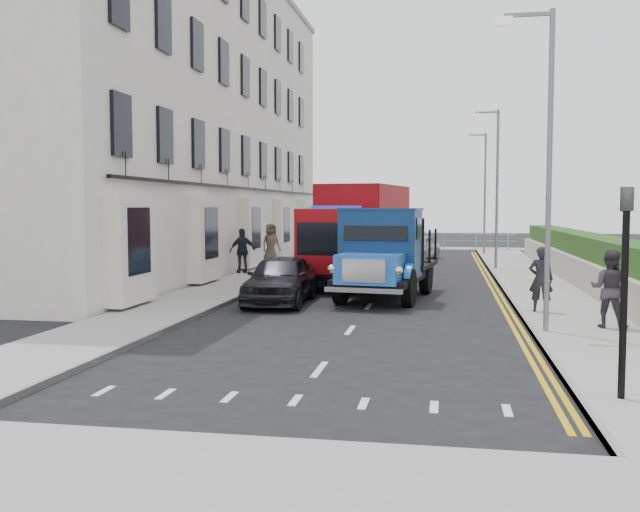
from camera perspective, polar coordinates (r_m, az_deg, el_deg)
The scene contains 23 objects.
ground at distance 18.33m, azimuth 3.26°, elevation -4.89°, with size 120.00×120.00×0.00m, color black.
pavement_west at distance 28.10m, azimuth -5.13°, elevation -1.68°, with size 2.40×38.00×0.12m, color gray.
pavement_east at distance 27.31m, azimuth 16.67°, elevation -2.00°, with size 2.60×38.00×0.12m, color gray.
promenade at distance 47.12m, azimuth 7.44°, elevation 0.59°, with size 30.00×2.50×0.12m, color gray.
sea_plane at distance 78.07m, azimuth 8.49°, elevation 1.87°, with size 120.00×120.00×0.00m, color #4B5967.
terrace_west at distance 33.37m, azimuth -10.59°, elevation 11.39°, with size 6.31×30.20×14.25m.
garden_east at distance 27.53m, azimuth 20.66°, elevation -0.29°, with size 1.45×28.00×1.75m.
seafront_railing at distance 46.29m, azimuth 7.40°, elevation 1.17°, with size 13.00×0.08×1.11m.
lamp_near at distance 16.16m, azimuth 17.46°, elevation 7.96°, with size 1.23×0.18×7.00m.
lamp_mid at distance 32.07m, azimuth 13.78°, elevation 5.96°, with size 1.23×0.18×7.00m.
lamp_far at distance 42.05m, azimuth 12.90°, elevation 5.48°, with size 1.23×0.18×7.00m.
traffic_signal at distance 10.80m, azimuth 23.22°, elevation -0.33°, with size 0.16×0.20×3.10m.
bedford_lorry at distance 21.26m, azimuth 4.96°, elevation -0.26°, with size 2.94×5.98×2.73m.
red_lorry at distance 25.93m, azimuth 3.14°, elevation 1.98°, with size 3.34×7.15×3.61m.
parked_car_front at distance 20.72m, azimuth -3.21°, elevation -1.86°, with size 1.70×4.22×1.44m, color black.
parked_car_mid at distance 26.12m, azimuth -0.42°, elevation -0.89°, with size 1.29×3.69×1.22m, color #5FA2CB.
parked_car_rear at distance 35.73m, azimuth 1.49°, elevation 0.62°, with size 2.04×5.02×1.46m, color #B0AFB4.
seafront_car_left at distance 39.80m, azimuth 4.11°, elevation 0.97°, with size 2.46×5.34×1.48m, color black.
seafront_car_right at distance 38.23m, azimuth 7.85°, elevation 0.71°, with size 1.57×3.90×1.33m, color #ACACB1.
pedestrian_east_near at distance 19.15m, azimuth 17.26°, elevation -1.78°, with size 0.61×0.40×1.68m, color black.
pedestrian_east_far at distance 17.15m, azimuth 22.16°, elevation -2.44°, with size 0.85×0.66×1.75m, color #362F3A.
pedestrian_west_near at distance 29.08m, azimuth -6.21°, elevation 0.42°, with size 1.07×0.44×1.82m, color black.
pedestrian_west_far at distance 33.64m, azimuth -3.95°, elevation 0.99°, with size 0.93×0.61×1.90m, color #473B33.
Camera 1 is at (2.14, -17.99, 2.83)m, focal length 40.00 mm.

